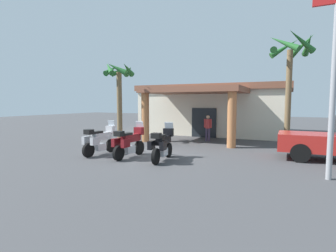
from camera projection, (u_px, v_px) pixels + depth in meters
ground_plane at (151, 155)px, 12.67m from camera, size 80.00×80.00×0.00m
motel_building at (216, 109)px, 22.08m from camera, size 11.79×11.63×3.84m
motorcycle_silver at (100, 140)px, 12.75m from camera, size 0.71×2.21×1.61m
motorcycle_maroon at (129, 142)px, 12.07m from camera, size 0.71×2.21×1.61m
motorcycle_black at (162, 145)px, 11.44m from camera, size 0.80×2.21×1.61m
pedestrian at (208, 126)px, 17.22m from camera, size 0.53×0.32×1.68m
palm_tree_roadside at (119, 82)px, 16.79m from camera, size 1.96×2.03×5.11m
palm_tree_near_portico at (291, 61)px, 14.75m from camera, size 2.52×2.69×6.37m
roadside_sign at (336, 40)px, 8.29m from camera, size 1.40×0.18×6.66m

